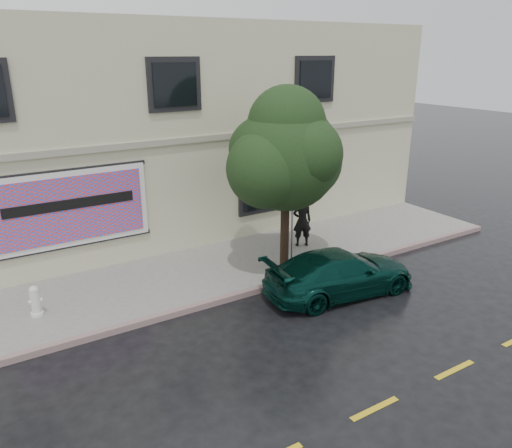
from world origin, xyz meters
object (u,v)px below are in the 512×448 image
car (340,273)px  pedestrian (302,221)px  fire_hydrant (35,301)px  street_tree (286,158)px

car → pedestrian: (1.00, 3.01, 0.38)m
car → pedestrian: size_ratio=2.48×
pedestrian → fire_hydrant: 8.07m
pedestrian → street_tree: street_tree is taller
pedestrian → car: bearing=94.2°
street_tree → fire_hydrant: (-6.57, 0.80, -2.86)m
pedestrian → street_tree: (-1.47, -1.14, 2.40)m
car → street_tree: bearing=20.4°
car → fire_hydrant: size_ratio=5.39×
car → fire_hydrant: car is taller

